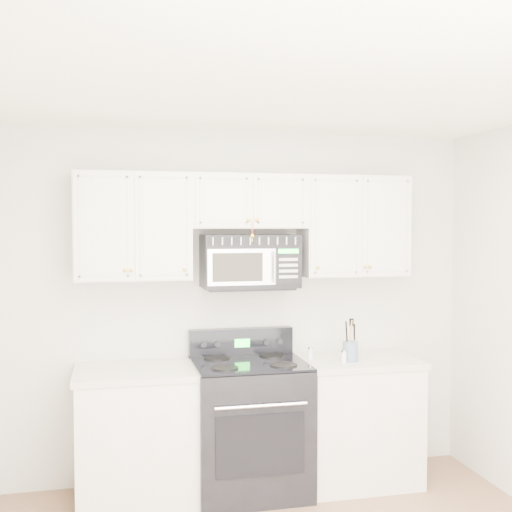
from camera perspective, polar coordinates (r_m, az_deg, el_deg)
name	(u,v)px	position (r m, az deg, el deg)	size (l,w,h in m)	color
room	(315,348)	(3.20, 5.26, -8.12)	(3.51, 3.51, 2.61)	brown
base_cabinet_left	(139,439)	(4.67, -10.40, -15.75)	(0.86, 0.65, 0.92)	silver
base_cabinet_right	(356,424)	(4.99, 8.92, -14.50)	(0.86, 0.65, 0.92)	silver
range	(249,424)	(4.72, -0.60, -14.73)	(0.79, 0.72, 1.13)	black
upper_cabinets	(247,221)	(4.67, -0.78, 3.12)	(2.44, 0.37, 0.75)	silver
microwave	(250,261)	(4.67, -0.57, -0.45)	(0.69, 0.40, 0.38)	black
utensil_crock	(350,350)	(4.74, 8.39, -8.31)	(0.11, 0.11, 0.31)	#496075
shaker_salt	(310,353)	(4.78, 4.85, -8.57)	(0.04, 0.04, 0.09)	silver
shaker_pepper	(344,356)	(4.68, 7.81, -8.82)	(0.04, 0.04, 0.09)	silver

